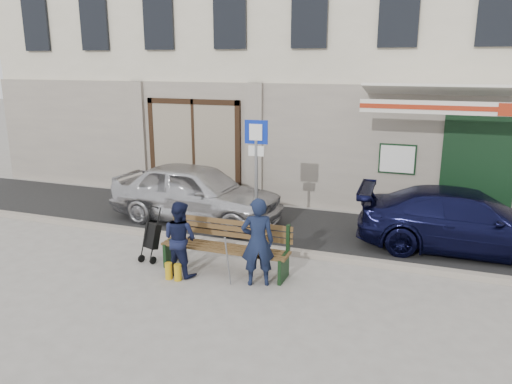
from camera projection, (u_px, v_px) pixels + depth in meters
The scene contains 11 objects.
ground at pixel (233, 280), 8.80m from camera, with size 80.00×80.00×0.00m, color #9E9991.
asphalt_lane at pixel (284, 227), 11.61m from camera, with size 60.00×3.20×0.01m, color #282828.
curb at pixel (261, 248), 10.15m from camera, with size 60.00×0.18×0.12m, color #9E9384.
building at pixel (338, 20), 15.22m from camera, with size 20.00×8.27×10.00m.
car_silver at pixel (196, 193), 11.88m from camera, with size 1.68×4.18×1.42m, color silver.
car_navy at pixel (467, 221), 10.01m from camera, with size 1.75×4.31×1.25m, color black.
parking_sign at pixel (256, 162), 10.20m from camera, with size 0.48×0.08×2.60m.
bench at pixel (223, 247), 9.09m from camera, with size 2.40×1.17×0.98m.
man at pixel (258, 242), 8.44m from camera, with size 0.56×0.37×1.55m, color #131B35.
woman at pixel (180, 238), 8.88m from camera, with size 0.66×0.52×1.37m, color #121733.
stroller at pixel (152, 237), 9.60m from camera, with size 0.37×0.48×1.04m.
Camera 1 is at (3.20, -7.48, 3.73)m, focal length 35.00 mm.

